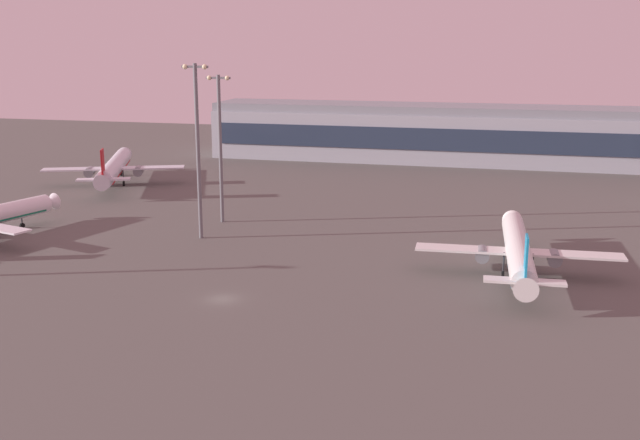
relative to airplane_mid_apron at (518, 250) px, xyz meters
name	(u,v)px	position (x,y,z in m)	size (l,w,h in m)	color
ground_plane	(223,299)	(-39.00, -21.49, -3.82)	(416.00, 416.00, 0.00)	#56544F
terminal_building	(473,135)	(-12.90, 109.21, 4.28)	(153.38, 22.40, 16.40)	#9EA3AD
airplane_mid_apron	(518,250)	(0.00, 0.00, 0.00)	(30.63, 39.36, 10.10)	silver
airplane_near_gate	(114,168)	(-96.02, 51.41, 0.43)	(33.03, 41.87, 11.23)	silver
apron_light_east	(198,142)	(-54.97, 8.56, 13.48)	(4.80, 0.90, 30.78)	slate
apron_light_west	(220,140)	(-55.84, 21.12, 12.22)	(4.80, 0.90, 28.33)	slate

